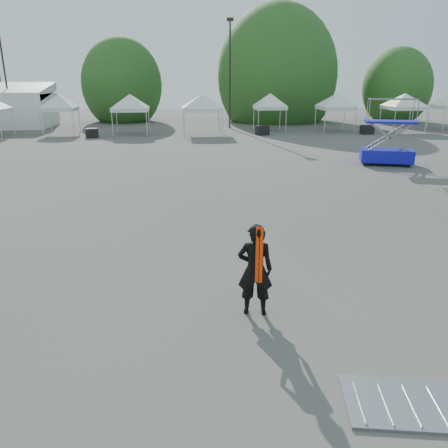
{
  "coord_description": "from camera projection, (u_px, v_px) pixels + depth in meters",
  "views": [
    {
      "loc": [
        -1.78,
        -10.99,
        4.6
      ],
      "look_at": [
        -0.82,
        -1.19,
        1.3
      ],
      "focal_mm": 35.0,
      "sensor_mm": 36.0,
      "label": 1
    }
  ],
  "objects": [
    {
      "name": "tent_d",
      "position": [
        130.0,
        97.0,
        36.76
      ],
      "size": [
        4.25,
        4.25,
        3.88
      ],
      "color": "silver",
      "rests_on": "ground"
    },
    {
      "name": "light_pole_west",
      "position": [
        4.0,
        65.0,
        40.59
      ],
      "size": [
        0.6,
        0.25,
        10.3
      ],
      "color": "black",
      "rests_on": "ground"
    },
    {
      "name": "light_pole_east",
      "position": [
        230.0,
        68.0,
        40.73
      ],
      "size": [
        0.6,
        0.25,
        9.8
      ],
      "color": "black",
      "rests_on": "ground"
    },
    {
      "name": "tent_h",
      "position": [
        405.0,
        96.0,
        38.82
      ],
      "size": [
        4.39,
        4.39,
        3.88
      ],
      "color": "silver",
      "rests_on": "ground"
    },
    {
      "name": "tent_e",
      "position": [
        202.0,
        98.0,
        36.68
      ],
      "size": [
        4.71,
        4.71,
        3.88
      ],
      "color": "silver",
      "rests_on": "ground"
    },
    {
      "name": "tent_g",
      "position": [
        337.0,
        96.0,
        38.82
      ],
      "size": [
        4.19,
        4.19,
        3.88
      ],
      "color": "silver",
      "rests_on": "ground"
    },
    {
      "name": "tree_far_e",
      "position": [
        397.0,
        88.0,
        47.81
      ],
      "size": [
        3.84,
        3.84,
        5.84
      ],
      "color": "#382314",
      "rests_on": "ground"
    },
    {
      "name": "tent_c",
      "position": [
        59.0,
        97.0,
        37.23
      ],
      "size": [
        3.86,
        3.86,
        3.88
      ],
      "color": "silver",
      "rests_on": "ground"
    },
    {
      "name": "crate_west",
      "position": [
        92.0,
        133.0,
        35.42
      ],
      "size": [
        1.13,
        0.99,
        0.74
      ],
      "primitive_type": "cube",
      "rotation": [
        0.0,
        0.0,
        0.29
      ],
      "color": "black",
      "rests_on": "ground"
    },
    {
      "name": "tent_f",
      "position": [
        270.0,
        96.0,
        38.97
      ],
      "size": [
        3.79,
        3.79,
        3.88
      ],
      "color": "silver",
      "rests_on": "ground"
    },
    {
      "name": "man",
      "position": [
        255.0,
        270.0,
        8.7
      ],
      "size": [
        0.77,
        0.57,
        1.94
      ],
      "rotation": [
        0.0,
        0.0,
        2.99
      ],
      "color": "black",
      "rests_on": "ground"
    },
    {
      "name": "barrier_mid",
      "position": [
        423.0,
        404.0,
        6.43
      ],
      "size": [
        2.44,
        1.52,
        0.07
      ],
      "rotation": [
        0.0,
        0.0,
        -0.18
      ],
      "color": "#929499",
      "rests_on": "ground"
    },
    {
      "name": "scissor_lift",
      "position": [
        389.0,
        132.0,
        23.84
      ],
      "size": [
        3.05,
        2.15,
        3.56
      ],
      "rotation": [
        0.0,
        0.0,
        -0.31
      ],
      "color": "#0E0DB0",
      "rests_on": "ground"
    },
    {
      "name": "tree_mid_e",
      "position": [
        277.0,
        76.0,
        48.11
      ],
      "size": [
        5.12,
        5.12,
        7.79
      ],
      "color": "#382314",
      "rests_on": "ground"
    },
    {
      "name": "ground",
      "position": [
        249.0,
        254.0,
        12.0
      ],
      "size": [
        120.0,
        120.0,
        0.0
      ],
      "primitive_type": "plane",
      "color": "#474442",
      "rests_on": "ground"
    },
    {
      "name": "crate_east",
      "position": [
        367.0,
        130.0,
        37.69
      ],
      "size": [
        1.18,
        1.03,
        0.77
      ],
      "primitive_type": "cube",
      "rotation": [
        0.0,
        0.0,
        0.31
      ],
      "color": "black",
      "rests_on": "ground"
    },
    {
      "name": "crate_mid",
      "position": [
        262.0,
        130.0,
        37.07
      ],
      "size": [
        1.15,
        0.98,
        0.79
      ],
      "primitive_type": "cube",
      "rotation": [
        0.0,
        0.0,
        0.21
      ],
      "color": "black",
      "rests_on": "ground"
    },
    {
      "name": "tree_mid_w",
      "position": [
        122.0,
        85.0,
        47.76
      ],
      "size": [
        4.16,
        4.16,
        6.33
      ],
      "color": "#382314",
      "rests_on": "ground"
    }
  ]
}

